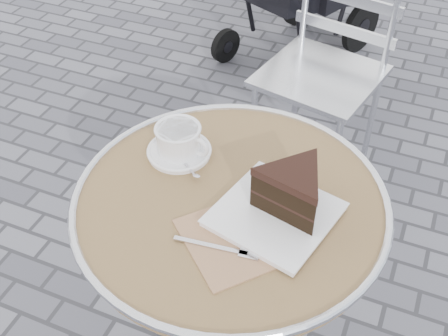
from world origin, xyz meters
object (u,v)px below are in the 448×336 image
at_px(cappuccino_set, 179,143).
at_px(bistro_chair, 335,43).
at_px(cafe_table, 230,246).
at_px(cake_plate_set, 288,196).

relative_size(cappuccino_set, bistro_chair, 0.18).
distance_m(cafe_table, cappuccino_set, 0.28).
bearing_deg(cappuccino_set, bistro_chair, 86.94).
xyz_separation_m(cake_plate_set, bistro_chair, (-0.14, 1.06, -0.22)).
distance_m(cafe_table, cake_plate_set, 0.26).
height_order(cafe_table, bistro_chair, bistro_chair).
bearing_deg(bistro_chair, cappuccino_set, -87.91).
distance_m(cappuccino_set, bistro_chair, 1.00).
bearing_deg(cafe_table, bistro_chair, 90.77).
xyz_separation_m(cappuccino_set, cake_plate_set, (0.30, -0.09, 0.02)).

